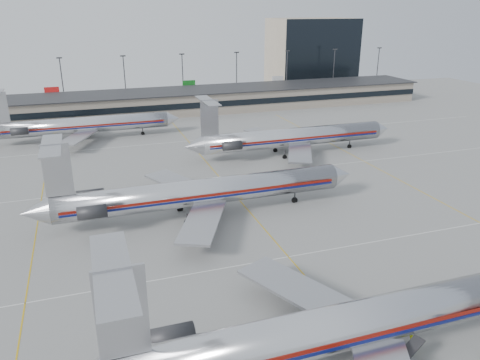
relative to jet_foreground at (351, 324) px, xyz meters
name	(u,v)px	position (x,y,z in m)	size (l,w,h in m)	color
ground	(328,302)	(2.49, 8.11, -3.76)	(260.00, 260.00, 0.00)	gray
apron_markings	(288,257)	(2.49, 18.11, -3.75)	(160.00, 0.15, 0.02)	silver
terminal	(163,102)	(2.49, 106.08, -0.60)	(162.00, 17.00, 6.25)	gray
light_mast_row	(154,77)	(2.49, 120.11, 4.82)	(163.60, 0.40, 15.28)	#38383D
distant_building	(311,53)	(64.49, 136.11, 8.74)	(30.00, 20.00, 25.00)	tan
jet_foreground	(351,324)	(0.00, 0.00, 0.00)	(49.53, 29.16, 12.96)	silver
jet_second_row	(197,192)	(-5.22, 33.51, -0.04)	(49.03, 28.87, 12.83)	silver
jet_third_row	(290,137)	(20.27, 57.26, -0.10)	(46.14, 28.38, 12.62)	silver
jet_back_row	(82,125)	(-20.33, 83.02, -0.26)	(44.05, 27.10, 12.05)	silver
ramp_worker_near	(411,341)	(5.98, -0.65, -2.85)	(0.67, 0.44, 1.82)	#B9CB13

